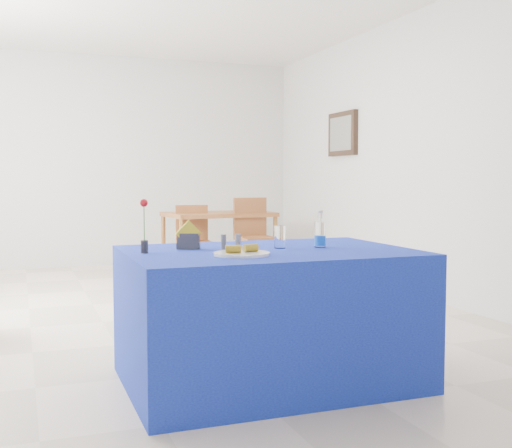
{
  "coord_description": "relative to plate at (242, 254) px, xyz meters",
  "views": [
    {
      "loc": [
        -1.17,
        -5.26,
        1.16
      ],
      "look_at": [
        0.02,
        -2.04,
        0.92
      ],
      "focal_mm": 45.0,
      "sensor_mm": 36.0,
      "label": 1
    }
  ],
  "objects": [
    {
      "name": "chair_bg_right",
      "position": [
        1.5,
        3.9,
        -0.22
      ],
      "size": [
        0.45,
        0.45,
        0.94
      ],
      "rotation": [
        0.0,
        0.0,
        0.08
      ],
      "color": "brown",
      "rests_on": "floor"
    },
    {
      "name": "napkin_holder",
      "position": [
        -0.19,
        0.4,
        0.04
      ],
      "size": [
        0.15,
        0.1,
        0.17
      ],
      "color": "#343439",
      "rests_on": "blue_table"
    },
    {
      "name": "banana_pieces",
      "position": [
        0.0,
        0.0,
        0.03
      ],
      "size": [
        0.19,
        0.07,
        0.04
      ],
      "color": "gold",
      "rests_on": "plate"
    },
    {
      "name": "salt_shaker",
      "position": [
        0.08,
        0.3,
        0.04
      ],
      "size": [
        0.03,
        0.03,
        0.08
      ],
      "primitive_type": "cylinder",
      "color": "gray",
      "rests_on": "blue_table"
    },
    {
      "name": "picture_art",
      "position": [
        2.52,
        3.68,
        0.93
      ],
      "size": [
        0.02,
        0.52,
        0.4
      ],
      "primitive_type": "cube",
      "color": "#998C66",
      "rests_on": "room_shell"
    },
    {
      "name": "room_shell",
      "position": [
        0.08,
        2.08,
        0.98
      ],
      "size": [
        7.0,
        7.0,
        7.0
      ],
      "color": "silver",
      "rests_on": "ground"
    },
    {
      "name": "water_bottle",
      "position": [
        0.56,
        0.21,
        0.06
      ],
      "size": [
        0.07,
        0.07,
        0.21
      ],
      "color": "white",
      "rests_on": "blue_table"
    },
    {
      "name": "plate",
      "position": [
        0.0,
        0.0,
        0.0
      ],
      "size": [
        0.3,
        0.3,
        0.01
      ],
      "primitive_type": "cylinder",
      "color": "white",
      "rests_on": "blue_table"
    },
    {
      "name": "drinking_glass",
      "position": [
        0.32,
        0.25,
        0.06
      ],
      "size": [
        0.07,
        0.07,
        0.13
      ],
      "primitive_type": "cylinder",
      "color": "white",
      "rests_on": "blue_table"
    },
    {
      "name": "rose_vase",
      "position": [
        -0.46,
        0.27,
        0.13
      ],
      "size": [
        0.04,
        0.04,
        0.29
      ],
      "color": "#242429",
      "rests_on": "blue_table"
    },
    {
      "name": "picture_frame",
      "position": [
        2.55,
        3.68,
        0.93
      ],
      "size": [
        0.06,
        0.64,
        0.52
      ],
      "primitive_type": "cube",
      "color": "black",
      "rests_on": "room_shell"
    },
    {
      "name": "floor",
      "position": [
        0.08,
        2.08,
        -0.77
      ],
      "size": [
        7.0,
        7.0,
        0.0
      ],
      "primitive_type": "plane",
      "color": "beige",
      "rests_on": "ground"
    },
    {
      "name": "blue_table",
      "position": [
        0.23,
        0.19,
        -0.39
      ],
      "size": [
        1.6,
        1.1,
        0.76
      ],
      "color": "#101C96",
      "rests_on": "floor"
    },
    {
      "name": "pepper_shaker",
      "position": [
        -0.0,
        0.3,
        0.04
      ],
      "size": [
        0.03,
        0.03,
        0.08
      ],
      "primitive_type": "cylinder",
      "color": "#5D5E62",
      "rests_on": "blue_table"
    },
    {
      "name": "chair_bg_left",
      "position": [
        0.81,
        4.1,
        -0.27
      ],
      "size": [
        0.42,
        0.42,
        0.86
      ],
      "rotation": [
        0.0,
        0.0,
        -0.1
      ],
      "color": "brown",
      "rests_on": "floor"
    },
    {
      "name": "oak_table",
      "position": [
        1.2,
        4.34,
        -0.09
      ],
      "size": [
        1.33,
        0.92,
        0.76
      ],
      "color": "#96572B",
      "rests_on": "floor"
    }
  ]
}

